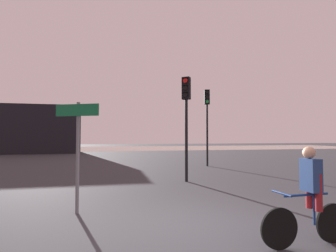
{
  "coord_description": "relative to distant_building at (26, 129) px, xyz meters",
  "views": [
    {
      "loc": [
        -1.66,
        -4.87,
        1.78
      ],
      "look_at": [
        0.5,
        5.0,
        2.2
      ],
      "focal_mm": 28.0,
      "sensor_mm": 36.0,
      "label": 1
    }
  ],
  "objects": [
    {
      "name": "cyclist",
      "position": [
        12.24,
        -27.21,
        -1.77
      ],
      "size": [
        1.71,
        0.46,
        1.62
      ],
      "rotation": [
        0.0,
        0.0,
        1.61
      ],
      "color": "black",
      "rests_on": "ground"
    },
    {
      "name": "direction_sign_post",
      "position": [
        8.27,
        -24.51,
        -0.89
      ],
      "size": [
        1.01,
        0.48,
        2.6
      ],
      "rotation": [
        0.0,
        0.0,
        2.72
      ],
      "color": "slate",
      "rests_on": "ground"
    },
    {
      "name": "traffic_light_far_right",
      "position": [
        14.81,
        -15.82,
        0.66
      ],
      "size": [
        0.37,
        0.39,
        4.68
      ],
      "rotation": [
        0.0,
        0.0,
        2.9
      ],
      "color": "black",
      "rests_on": "ground"
    },
    {
      "name": "water_strip",
      "position": [
        10.69,
        10.0,
        -2.58
      ],
      "size": [
        80.0,
        16.0,
        0.01
      ],
      "primitive_type": "cube",
      "color": "#9E937F",
      "rests_on": "ground"
    },
    {
      "name": "ground_plane",
      "position": [
        10.69,
        -26.09,
        -2.58
      ],
      "size": [
        120.0,
        120.0,
        0.0
      ],
      "primitive_type": "plane",
      "color": "#333338"
    },
    {
      "name": "traffic_light_center",
      "position": [
        11.99,
        -20.87,
        0.34
      ],
      "size": [
        0.4,
        0.42,
        4.19
      ],
      "rotation": [
        0.0,
        0.0,
        2.56
      ],
      "color": "black",
      "rests_on": "ground"
    },
    {
      "name": "distant_building",
      "position": [
        0.0,
        0.0,
        0.0
      ],
      "size": [
        10.97,
        4.0,
        5.17
      ],
      "primitive_type": "cube",
      "color": "black",
      "rests_on": "ground"
    }
  ]
}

